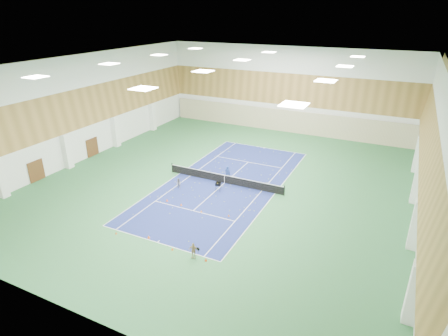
% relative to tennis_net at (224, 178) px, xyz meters
% --- Properties ---
extents(ground, '(40.00, 40.00, 0.00)m').
position_rel_tennis_net_xyz_m(ground, '(0.00, 0.00, -0.55)').
color(ground, '#2B6538').
rests_on(ground, ground).
extents(room_shell, '(36.00, 40.00, 12.00)m').
position_rel_tennis_net_xyz_m(room_shell, '(0.00, 0.00, 5.45)').
color(room_shell, white).
rests_on(room_shell, ground).
extents(wood_cladding, '(36.00, 40.00, 8.00)m').
position_rel_tennis_net_xyz_m(wood_cladding, '(0.00, 0.00, 7.45)').
color(wood_cladding, olive).
rests_on(wood_cladding, room_shell).
extents(ceiling_light_grid, '(21.40, 25.40, 0.06)m').
position_rel_tennis_net_xyz_m(ceiling_light_grid, '(0.00, 0.00, 11.37)').
color(ceiling_light_grid, white).
rests_on(ceiling_light_grid, room_shell).
extents(court_surface, '(10.97, 23.77, 0.01)m').
position_rel_tennis_net_xyz_m(court_surface, '(0.00, 0.00, -0.55)').
color(court_surface, navy).
rests_on(court_surface, ground).
extents(tennis_balls_scatter, '(10.57, 22.77, 0.07)m').
position_rel_tennis_net_xyz_m(tennis_balls_scatter, '(0.00, 0.00, -0.50)').
color(tennis_balls_scatter, '#B3CD22').
rests_on(tennis_balls_scatter, ground).
extents(tennis_net, '(12.80, 0.10, 1.10)m').
position_rel_tennis_net_xyz_m(tennis_net, '(0.00, 0.00, 0.00)').
color(tennis_net, black).
rests_on(tennis_net, ground).
extents(back_curtain, '(35.40, 0.16, 3.20)m').
position_rel_tennis_net_xyz_m(back_curtain, '(0.00, 19.75, 1.05)').
color(back_curtain, '#C6B793').
rests_on(back_curtain, ground).
extents(door_left_a, '(0.08, 1.80, 2.20)m').
position_rel_tennis_net_xyz_m(door_left_a, '(-17.92, -8.00, 0.55)').
color(door_left_a, '#593319').
rests_on(door_left_a, ground).
extents(door_left_b, '(0.08, 1.80, 2.20)m').
position_rel_tennis_net_xyz_m(door_left_b, '(-17.92, 0.00, 0.55)').
color(door_left_b, '#593319').
rests_on(door_left_b, ground).
extents(coach, '(0.69, 0.57, 1.62)m').
position_rel_tennis_net_xyz_m(coach, '(-0.05, 0.81, 0.26)').
color(coach, navy).
rests_on(coach, ground).
extents(child_court, '(0.53, 0.43, 1.06)m').
position_rel_tennis_net_xyz_m(child_court, '(-3.63, -3.04, -0.02)').
color(child_court, gray).
rests_on(child_court, ground).
extents(child_apron, '(0.77, 0.43, 1.24)m').
position_rel_tennis_net_xyz_m(child_apron, '(3.48, -12.29, 0.07)').
color(child_apron, tan).
rests_on(child_apron, ground).
extents(ball_cart, '(0.64, 0.64, 0.92)m').
position_rel_tennis_net_xyz_m(ball_cart, '(0.23, -1.88, -0.09)').
color(ball_cart, black).
rests_on(ball_cart, ground).
extents(cone_svc_a, '(0.22, 0.22, 0.24)m').
position_rel_tennis_net_xyz_m(cone_svc_a, '(-3.12, -5.92, -0.43)').
color(cone_svc_a, '#FF4A0D').
rests_on(cone_svc_a, ground).
extents(cone_svc_b, '(0.19, 0.19, 0.21)m').
position_rel_tennis_net_xyz_m(cone_svc_b, '(-1.50, -6.02, -0.44)').
color(cone_svc_b, '#EF600C').
rests_on(cone_svc_b, ground).
extents(cone_svc_c, '(0.19, 0.19, 0.21)m').
position_rel_tennis_net_xyz_m(cone_svc_c, '(0.78, -6.32, -0.44)').
color(cone_svc_c, orange).
rests_on(cone_svc_c, ground).
extents(cone_svc_d, '(0.18, 0.18, 0.20)m').
position_rel_tennis_net_xyz_m(cone_svc_d, '(3.28, -5.87, -0.45)').
color(cone_svc_d, orange).
rests_on(cone_svc_d, ground).
extents(cone_base_a, '(0.17, 0.17, 0.19)m').
position_rel_tennis_net_xyz_m(cone_base_a, '(-3.68, -12.34, -0.46)').
color(cone_base_a, '#E8480C').
rests_on(cone_base_a, ground).
extents(cone_base_b, '(0.22, 0.22, 0.25)m').
position_rel_tennis_net_xyz_m(cone_base_b, '(-0.96, -11.68, -0.43)').
color(cone_base_b, '#FF620D').
rests_on(cone_base_b, ground).
extents(cone_base_c, '(0.18, 0.18, 0.20)m').
position_rel_tennis_net_xyz_m(cone_base_c, '(1.58, -12.18, -0.45)').
color(cone_base_c, '#FB5D0D').
rests_on(cone_base_c, ground).
extents(cone_base_d, '(0.19, 0.19, 0.21)m').
position_rel_tennis_net_xyz_m(cone_base_d, '(4.48, -12.23, -0.45)').
color(cone_base_d, '#E93C0C').
rests_on(cone_base_d, ground).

